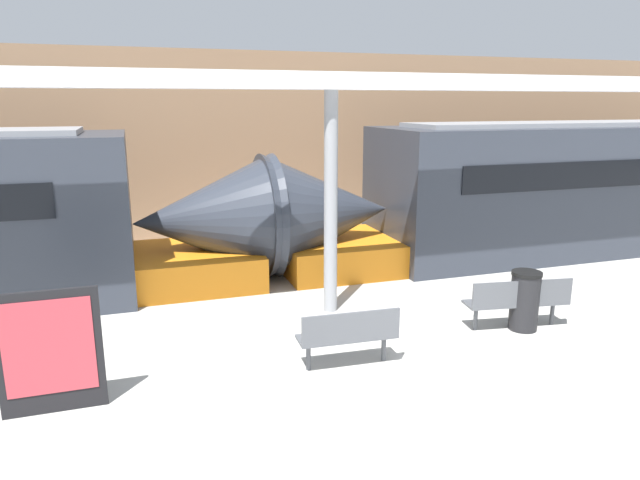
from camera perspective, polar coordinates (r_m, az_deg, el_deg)
name	(u,v)px	position (r m, az deg, el deg)	size (l,w,h in m)	color
ground_plane	(420,413)	(7.33, 9.99, -16.66)	(60.00, 60.00, 0.00)	#B2AFA8
station_wall	(250,146)	(15.91, -7.01, 9.32)	(56.00, 0.20, 5.00)	#937051
train_left	(580,189)	(16.06, 24.55, 4.66)	(16.42, 2.93, 3.20)	#2D333D
bench_near	(349,333)	(8.11, 2.90, -9.32)	(1.44, 0.51, 0.87)	#4C4F54
bench_far	(518,299)	(9.96, 19.23, -5.62)	(1.77, 0.69, 0.87)	#4C4F54
trash_bin	(525,300)	(10.00, 19.78, -5.71)	(0.49, 0.49, 0.99)	black
poster_board	(50,352)	(7.62, -25.41, -10.07)	(1.19, 0.07, 1.55)	black
support_column_near	(331,205)	(9.90, 1.08, 3.52)	(0.24, 0.24, 3.87)	gray
canopy_beam	(331,81)	(9.75, 1.13, 15.62)	(28.00, 0.60, 0.28)	silver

